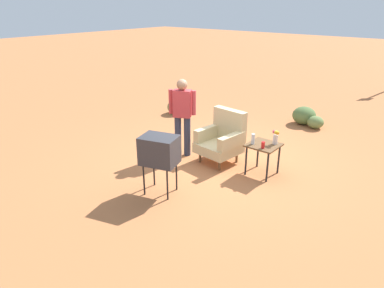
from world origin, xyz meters
TOP-DOWN VIEW (x-y plane):
  - ground_plane at (0.00, 0.00)m, footprint 60.00×60.00m
  - armchair at (0.05, 0.04)m, footprint 0.85×0.86m
  - side_table at (0.99, 0.03)m, footprint 0.56×0.56m
  - tv_on_stand at (-0.02, -1.69)m, footprint 0.70×0.60m
  - person_standing at (-0.77, -0.23)m, footprint 0.52×0.36m
  - soda_can_red at (1.07, -0.14)m, footprint 0.07×0.07m
  - bottle_short_clear at (0.82, -0.08)m, footprint 0.06×0.06m
  - flower_vase at (1.14, 0.18)m, footprint 0.14×0.10m
  - shrub_near at (0.42, 3.38)m, footprint 0.61×0.61m
  - shrub_mid at (0.79, 3.24)m, footprint 0.42×0.42m
  - shrub_far at (-2.87, 1.91)m, footprint 0.52×0.52m

SIDE VIEW (x-z plane):
  - ground_plane at x=0.00m, z-range 0.00..0.00m
  - shrub_mid at x=0.79m, z-range 0.00..0.32m
  - shrub_far at x=-2.87m, z-range 0.00..0.40m
  - shrub_near at x=0.42m, z-range 0.00..0.47m
  - armchair at x=0.05m, z-range -0.03..1.03m
  - side_table at x=0.99m, z-range 0.22..0.83m
  - soda_can_red at x=1.07m, z-range 0.61..0.73m
  - bottle_short_clear at x=0.82m, z-range 0.61..0.81m
  - flower_vase at x=1.14m, z-range 0.63..0.89m
  - tv_on_stand at x=-0.02m, z-range 0.27..1.30m
  - person_standing at x=-0.77m, z-range 0.12..1.76m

